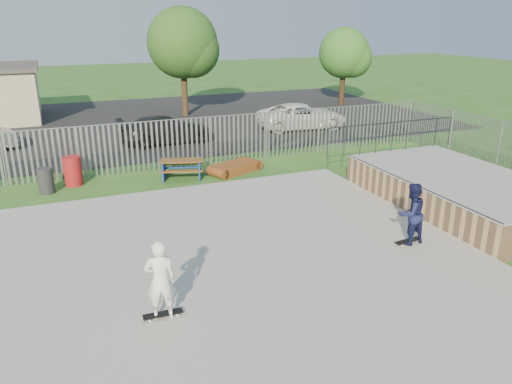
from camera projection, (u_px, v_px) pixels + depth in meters
name	position (u px, v px, depth m)	size (l,w,h in m)	color
ground	(180.00, 275.00, 12.01)	(120.00, 120.00, 0.00)	#2D5C1F
concrete_slab	(180.00, 272.00, 11.99)	(15.00, 12.00, 0.15)	gray
quarter_pipe	(458.00, 191.00, 16.14)	(5.50, 7.05, 2.19)	tan
fence	(174.00, 177.00, 16.04)	(26.04, 16.02, 2.00)	gray
picnic_table	(182.00, 168.00, 19.27)	(1.95, 1.76, 0.69)	brown
funbox	(235.00, 168.00, 19.93)	(2.10, 1.60, 0.38)	brown
trash_bin_red	(73.00, 171.00, 18.29)	(0.65, 0.65, 1.08)	maroon
trash_bin_grey	(46.00, 181.00, 17.48)	(0.54, 0.54, 0.90)	#29292C
parking_lot	(98.00, 125.00, 28.59)	(40.00, 18.00, 0.02)	black
car_dark	(166.00, 130.00, 24.33)	(1.85, 4.55, 1.32)	black
car_white	(302.00, 116.00, 27.52)	(2.28, 4.95, 1.38)	white
tree_mid	(182.00, 43.00, 30.00)	(4.24, 4.24, 6.54)	#45311B
tree_right	(344.00, 53.00, 34.16)	(3.42, 3.42, 5.28)	#382716
skateboard_a	(408.00, 242.00, 13.36)	(0.82, 0.28, 0.08)	black
skateboard_b	(163.00, 315.00, 10.07)	(0.81, 0.22, 0.08)	black
skater_navy	(411.00, 214.00, 13.10)	(0.82, 0.64, 1.68)	#141840
skater_white	(160.00, 280.00, 9.80)	(0.61, 0.40, 1.68)	white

